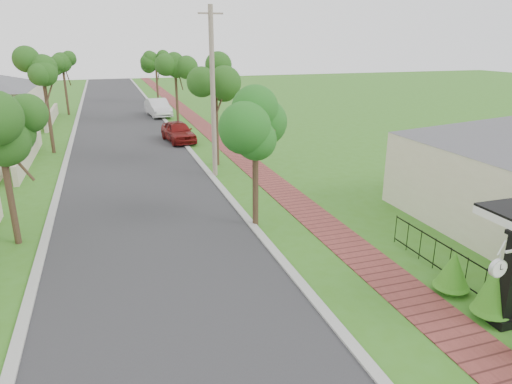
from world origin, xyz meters
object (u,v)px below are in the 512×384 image
porch_post (509,285)px  parked_car_white (158,108)px  near_tree (255,126)px  utility_pole (213,93)px  station_clock (499,267)px  parked_car_red (178,132)px

porch_post → parked_car_white: (-4.15, 35.42, -0.34)m
near_tree → utility_pole: 7.03m
porch_post → parked_car_white: 35.66m
utility_pole → station_clock: 15.83m
parked_car_red → near_tree: size_ratio=0.86×
parked_car_red → parked_car_white: (0.00, 11.64, 0.08)m
station_clock → near_tree: bearing=109.0°
porch_post → parked_car_white: bearing=96.7°
near_tree → station_clock: size_ratio=4.47×
parked_car_white → utility_pole: 20.69m
station_clock → parked_car_white: bearing=95.2°
porch_post → station_clock: bearing=-155.1°
porch_post → near_tree: (-3.75, 8.00, 2.65)m
utility_pole → station_clock: (2.79, -15.42, -2.23)m
parked_car_white → near_tree: (0.40, -27.42, 3.00)m
porch_post → parked_car_white: size_ratio=0.53×
utility_pole → station_clock: bearing=-79.8°
parked_car_red → parked_car_white: parked_car_white is taller
parked_car_white → station_clock: bearing=-90.7°
near_tree → utility_pole: bearing=89.2°
parked_car_white → near_tree: near_tree is taller
porch_post → parked_car_red: 24.14m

